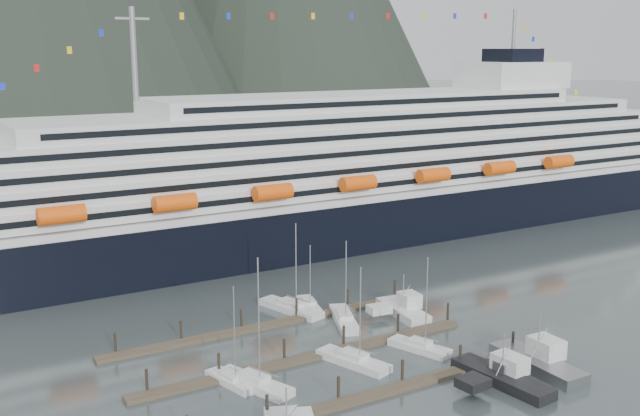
% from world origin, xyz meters
% --- Properties ---
extents(ground, '(1600.00, 1600.00, 0.00)m').
position_xyz_m(ground, '(0.00, 0.00, 0.00)').
color(ground, '#434E4F').
rests_on(ground, ground).
extents(cruise_ship, '(210.00, 30.40, 50.30)m').
position_xyz_m(cruise_ship, '(30.03, 54.94, 12.04)').
color(cruise_ship, black).
rests_on(cruise_ship, ground).
extents(dock_near, '(48.18, 2.28, 3.20)m').
position_xyz_m(dock_near, '(-4.93, -9.95, 0.31)').
color(dock_near, '#403629').
rests_on(dock_near, ground).
extents(dock_mid, '(48.18, 2.28, 3.20)m').
position_xyz_m(dock_mid, '(-4.93, 3.05, 0.31)').
color(dock_mid, '#403629').
rests_on(dock_mid, ground).
extents(dock_far, '(48.18, 2.28, 3.20)m').
position_xyz_m(dock_far, '(-4.93, 16.05, 0.31)').
color(dock_far, '#403629').
rests_on(dock_far, ground).
extents(sailboat_a, '(3.99, 8.15, 12.72)m').
position_xyz_m(sailboat_a, '(-16.58, 1.32, 0.41)').
color(sailboat_a, '#BEBEBE').
rests_on(sailboat_a, ground).
extents(sailboat_b, '(6.40, 11.13, 16.59)m').
position_xyz_m(sailboat_b, '(-14.73, -0.77, 0.45)').
color(sailboat_b, '#BEBEBE').
rests_on(sailboat_b, ground).
extents(sailboat_c, '(5.84, 10.69, 13.52)m').
position_xyz_m(sailboat_c, '(-1.01, -1.34, 0.43)').
color(sailboat_c, '#BEBEBE').
rests_on(sailboat_c, ground).
extents(sailboat_d, '(6.65, 11.34, 13.04)m').
position_xyz_m(sailboat_d, '(6.08, 11.90, 0.41)').
color(sailboat_d, '#BEBEBE').
rests_on(sailboat_d, ground).
extents(sailboat_f, '(4.24, 8.14, 10.55)m').
position_xyz_m(sailboat_f, '(4.78, 19.99, 0.39)').
color(sailboat_f, '#BEBEBE').
rests_on(sailboat_f, ground).
extents(sailboat_g, '(5.88, 11.90, 14.47)m').
position_xyz_m(sailboat_g, '(1.62, 19.99, 0.43)').
color(sailboat_g, '#BEBEBE').
rests_on(sailboat_g, ground).
extents(sailboat_h, '(5.26, 9.01, 13.42)m').
position_xyz_m(sailboat_h, '(8.99, -2.06, 0.42)').
color(sailboat_h, '#BEBEBE').
rests_on(sailboat_h, ground).
extents(trawler_c, '(9.71, 13.69, 6.84)m').
position_xyz_m(trawler_c, '(11.06, -15.02, 0.88)').
color(trawler_c, black).
rests_on(trawler_c, ground).
extents(trawler_d, '(9.93, 13.43, 7.98)m').
position_xyz_m(trawler_d, '(17.85, -14.19, 0.98)').
color(trawler_d, gray).
rests_on(trawler_d, ground).
extents(trawler_e, '(8.42, 11.03, 6.95)m').
position_xyz_m(trawler_e, '(15.19, 10.00, 0.89)').
color(trawler_e, '#BEBEBE').
rests_on(trawler_e, ground).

